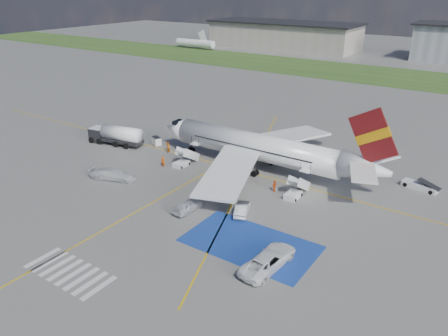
{
  "coord_description": "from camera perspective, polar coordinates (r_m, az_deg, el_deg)",
  "views": [
    {
      "loc": [
        29.91,
        -38.14,
        25.7
      ],
      "look_at": [
        0.8,
        4.57,
        3.5
      ],
      "focal_mm": 35.0,
      "sensor_mm": 36.0,
      "label": 1
    }
  ],
  "objects": [
    {
      "name": "airstairs_fwd",
      "position": [
        66.15,
        -5.37,
        0.86
      ],
      "size": [
        1.9,
        5.2,
        3.6
      ],
      "color": "white",
      "rests_on": "ground"
    },
    {
      "name": "grass_strip",
      "position": [
        138.86,
        21.64,
        10.98
      ],
      "size": [
        400.0,
        30.0,
        0.01
      ],
      "primitive_type": "cube",
      "color": "#2D4C1E",
      "rests_on": "ground"
    },
    {
      "name": "staging_box",
      "position": [
        47.14,
        3.42,
        -9.83
      ],
      "size": [
        14.0,
        8.0,
        0.01
      ],
      "primitive_type": "cube",
      "color": "navy",
      "rests_on": "ground"
    },
    {
      "name": "taxiway_line_cross",
      "position": [
        51.68,
        -14.69,
        -7.42
      ],
      "size": [
        0.2,
        60.0,
        0.01
      ],
      "primitive_type": "cube",
      "color": "gold",
      "rests_on": "ground"
    },
    {
      "name": "taxiway_line_diag",
      "position": [
        63.79,
        3.17,
        -0.55
      ],
      "size": [
        20.71,
        56.45,
        0.01
      ],
      "primitive_type": "cube",
      "rotation": [
        0.0,
        0.0,
        0.35
      ],
      "color": "gold",
      "rests_on": "ground"
    },
    {
      "name": "terminal_west",
      "position": [
        189.5,
        7.77,
        16.77
      ],
      "size": [
        60.0,
        22.0,
        10.0
      ],
      "primitive_type": "cube",
      "color": "gray",
      "rests_on": "ground"
    },
    {
      "name": "crew_fwd",
      "position": [
        65.82,
        -7.96,
        0.84
      ],
      "size": [
        0.69,
        0.52,
        1.73
      ],
      "primitive_type": "imported",
      "rotation": [
        0.0,
        0.0,
        0.18
      ],
      "color": "#E8590C",
      "rests_on": "ground"
    },
    {
      "name": "gpu_cart",
      "position": [
        74.84,
        -8.82,
        3.43
      ],
      "size": [
        2.09,
        1.73,
        1.5
      ],
      "rotation": [
        0.0,
        0.0,
        -0.4
      ],
      "color": "white",
      "rests_on": "ground"
    },
    {
      "name": "crosswalk",
      "position": [
        45.51,
        -19.55,
        -12.69
      ],
      "size": [
        9.0,
        4.0,
        0.01
      ],
      "color": "silver",
      "rests_on": "ground"
    },
    {
      "name": "van_white_a",
      "position": [
        43.32,
        5.84,
        -11.56
      ],
      "size": [
        3.01,
        5.82,
        2.12
      ],
      "primitive_type": "imported",
      "rotation": [
        0.0,
        0.0,
        3.07
      ],
      "color": "white",
      "rests_on": "ground"
    },
    {
      "name": "airliner",
      "position": [
        63.43,
        5.34,
        2.55
      ],
      "size": [
        36.81,
        32.95,
        11.92
      ],
      "color": "white",
      "rests_on": "ground"
    },
    {
      "name": "belt_loader",
      "position": [
        64.16,
        24.25,
        -2.21
      ],
      "size": [
        5.04,
        2.52,
        1.46
      ],
      "rotation": [
        0.0,
        0.0,
        -0.18
      ],
      "color": "white",
      "rests_on": "ground"
    },
    {
      "name": "car_silver_a",
      "position": [
        53.06,
        -4.81,
        -4.9
      ],
      "size": [
        1.82,
        4.38,
        1.48
      ],
      "primitive_type": "imported",
      "rotation": [
        0.0,
        0.0,
        3.13
      ],
      "color": "#BABCC2",
      "rests_on": "ground"
    },
    {
      "name": "taxiway_line_main",
      "position": [
        63.79,
        3.17,
        -0.55
      ],
      "size": [
        120.0,
        0.2,
        0.01
      ],
      "primitive_type": "cube",
      "color": "gold",
      "rests_on": "ground"
    },
    {
      "name": "van_white_b",
      "position": [
        63.01,
        -14.34,
        -0.62
      ],
      "size": [
        5.44,
        3.58,
        1.98
      ],
      "primitive_type": "imported",
      "rotation": [
        0.0,
        0.0,
        1.9
      ],
      "color": "silver",
      "rests_on": "ground"
    },
    {
      "name": "car_silver_b",
      "position": [
        52.34,
        2.39,
        -5.33
      ],
      "size": [
        2.98,
        4.41,
        1.38
      ],
      "primitive_type": "imported",
      "rotation": [
        0.0,
        0.0,
        3.55
      ],
      "color": "#A8AAAF",
      "rests_on": "ground"
    },
    {
      "name": "crew_nose",
      "position": [
        71.51,
        -7.37,
        2.75
      ],
      "size": [
        0.85,
        1.0,
        1.79
      ],
      "primitive_type": "imported",
      "rotation": [
        0.0,
        0.0,
        -1.35
      ],
      "color": "#DE5D0B",
      "rests_on": "ground"
    },
    {
      "name": "crew_aft",
      "position": [
        58.03,
        6.6,
        -2.34
      ],
      "size": [
        0.41,
        0.94,
        1.58
      ],
      "primitive_type": "imported",
      "rotation": [
        0.0,
        0.0,
        1.6
      ],
      "color": "#FF600D",
      "rests_on": "ground"
    },
    {
      "name": "fuel_tanker",
      "position": [
        76.42,
        -13.91,
        4.0
      ],
      "size": [
        10.03,
        4.31,
        3.32
      ],
      "rotation": [
        0.0,
        0.0,
        0.18
      ],
      "color": "black",
      "rests_on": "ground"
    },
    {
      "name": "ground",
      "position": [
        54.86,
        -3.39,
        -4.74
      ],
      "size": [
        400.0,
        400.0,
        0.0
      ],
      "primitive_type": "plane",
      "color": "#60605E",
      "rests_on": "ground"
    },
    {
      "name": "airstairs_aft",
      "position": [
        57.1,
        9.19,
        -3.13
      ],
      "size": [
        1.9,
        5.2,
        3.6
      ],
      "color": "white",
      "rests_on": "ground"
    }
  ]
}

